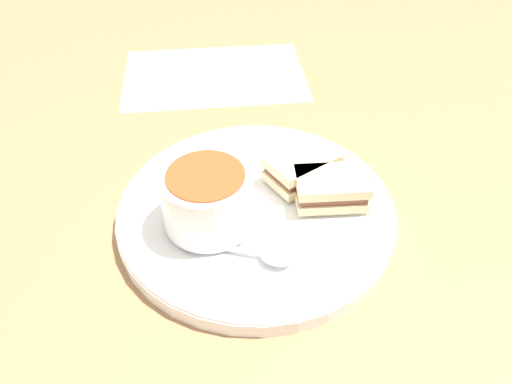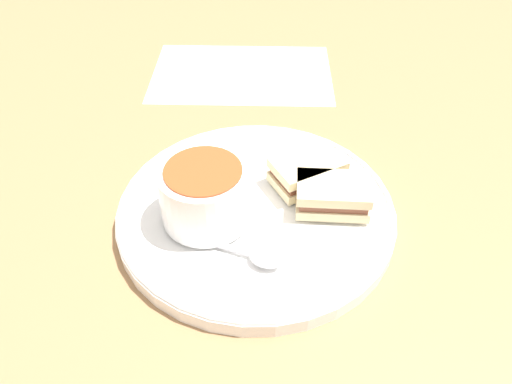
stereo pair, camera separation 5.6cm
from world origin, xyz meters
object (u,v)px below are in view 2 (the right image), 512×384
at_px(spoon, 264,257).
at_px(sandwich_half_near, 333,195).
at_px(soup_bowl, 205,194).
at_px(sandwich_half_far, 307,171).

height_order(spoon, sandwich_half_near, sandwich_half_near).
bearing_deg(soup_bowl, spoon, 38.64).
distance_m(soup_bowl, sandwich_half_far, 0.13).
xyz_separation_m(sandwich_half_near, sandwich_half_far, (-0.04, -0.02, 0.00)).
xyz_separation_m(soup_bowl, spoon, (0.07, 0.06, -0.03)).
bearing_deg(spoon, sandwich_half_far, 87.74).
bearing_deg(sandwich_half_near, soup_bowl, -89.78).
bearing_deg(soup_bowl, sandwich_half_far, 110.25).
relative_size(spoon, sandwich_half_near, 1.08).
distance_m(spoon, sandwich_half_far, 0.13).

